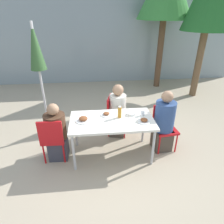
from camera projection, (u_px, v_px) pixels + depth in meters
name	position (u px, v px, depth m)	size (l,w,h in m)	color
ground_plane	(112.00, 154.00, 3.79)	(24.00, 24.00, 0.00)	tan
building_facade	(99.00, 39.00, 6.96)	(10.00, 0.20, 3.00)	#89999E
dining_table	(112.00, 123.00, 3.48)	(1.45, 0.81, 0.75)	silver
chair_left	(53.00, 137.00, 3.43)	(0.41, 0.41, 0.85)	red
person_left	(57.00, 134.00, 3.50)	(0.36, 0.36, 1.08)	#383842
chair_right	(164.00, 124.00, 3.81)	(0.43, 0.43, 0.85)	red
person_right	(164.00, 123.00, 3.70)	(0.37, 0.37, 1.20)	#473D33
chair_far	(114.00, 113.00, 4.22)	(0.49, 0.49, 0.85)	red
person_far	(118.00, 112.00, 4.14)	(0.37, 0.37, 1.15)	#473D33
closed_umbrella	(37.00, 57.00, 3.60)	(0.36, 0.36, 2.27)	#333333
plate_0	(106.00, 114.00, 3.58)	(0.21, 0.21, 0.06)	white
plate_1	(83.00, 119.00, 3.40)	(0.27, 0.27, 0.07)	white
plate_2	(144.00, 121.00, 3.38)	(0.22, 0.22, 0.06)	white
bottle	(120.00, 112.00, 3.47)	(0.07, 0.07, 0.22)	#B7751E
drinking_cup	(143.00, 113.00, 3.56)	(0.07, 0.07, 0.10)	white
salad_bowl	(131.00, 114.00, 3.60)	(0.15, 0.15, 0.05)	white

